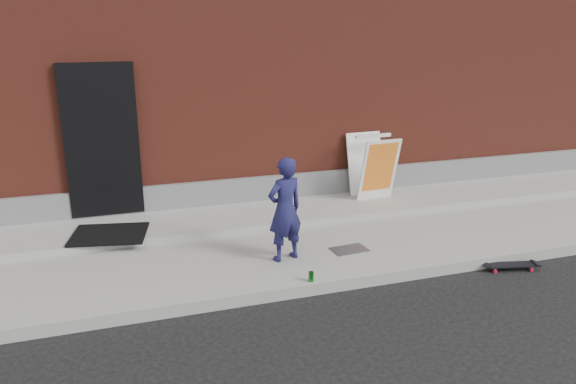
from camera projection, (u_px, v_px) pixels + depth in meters
name	position (u px, v px, depth m)	size (l,w,h in m)	color
ground	(344.00, 291.00, 6.68)	(80.00, 80.00, 0.00)	black
sidewalk	(302.00, 240.00, 8.02)	(20.00, 3.00, 0.15)	gray
apron	(283.00, 212.00, 8.80)	(20.00, 1.20, 0.10)	gray
building	(220.00, 48.00, 12.30)	(20.00, 8.10, 5.00)	maroon
child	(285.00, 209.00, 7.02)	(0.49, 0.32, 1.34)	#191845
skateboard	(511.00, 265.00, 7.23)	(0.72, 0.33, 0.08)	#B31228
pizza_sign	(373.00, 166.00, 9.27)	(0.67, 0.78, 1.06)	white
soda_can	(311.00, 277.00, 6.58)	(0.06, 0.06, 0.12)	#187920
doormat	(109.00, 234.00, 7.73)	(0.99, 0.80, 0.03)	black
utility_plate	(349.00, 249.00, 7.49)	(0.47, 0.30, 0.01)	#56565B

